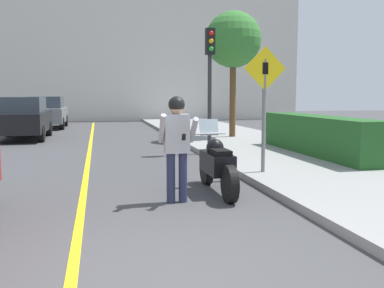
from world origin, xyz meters
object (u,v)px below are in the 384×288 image
person_biker (177,138)px  crossing_sign (264,97)px  parked_car_black (23,118)px  parked_car_grey (47,112)px  traffic_light (210,66)px  street_tree (233,41)px  motorcycle (217,165)px

person_biker → crossing_sign: (2.15, 1.63, 0.65)m
parked_car_black → parked_car_grey: same height
traffic_light → street_tree: street_tree is taller
crossing_sign → parked_car_black: bearing=123.1°
traffic_light → parked_car_grey: 13.10m
crossing_sign → parked_car_black: crossing_sign is taller
person_biker → parked_car_grey: size_ratio=0.41×
parked_car_black → parked_car_grey: 5.84m
person_biker → street_tree: bearing=67.0°
parked_car_black → parked_car_grey: (0.29, 5.83, 0.00)m
motorcycle → crossing_sign: crossing_sign is taller
person_biker → crossing_sign: crossing_sign is taller
parked_car_black → street_tree: bearing=-14.6°
crossing_sign → traffic_light: size_ratio=0.74×
motorcycle → traffic_light: traffic_light is taller
parked_car_black → motorcycle: bearing=-65.1°
street_tree → traffic_light: bearing=-117.3°
person_biker → traffic_light: 6.11m
person_biker → parked_car_black: (-4.15, 11.29, -0.21)m
crossing_sign → parked_car_grey: 16.64m
street_tree → parked_car_black: 8.84m
motorcycle → parked_car_black: 11.84m
motorcycle → person_biker: 1.15m
person_biker → parked_car_grey: bearing=102.7°
person_biker → traffic_light: bearing=70.1°
crossing_sign → parked_car_grey: bearing=111.2°
motorcycle → parked_car_grey: size_ratio=0.51×
motorcycle → street_tree: 9.76m
crossing_sign → traffic_light: 4.03m
traffic_light → street_tree: bearing=62.7°
traffic_light → parked_car_black: bearing=137.1°
motorcycle → parked_car_black: (-4.99, 10.74, 0.35)m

